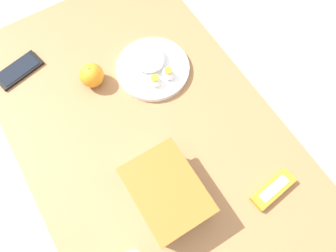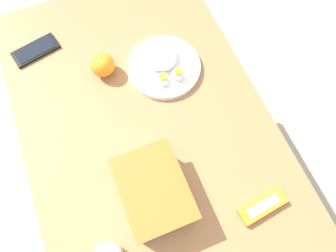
{
  "view_description": "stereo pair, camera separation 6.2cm",
  "coord_description": "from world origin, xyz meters",
  "px_view_note": "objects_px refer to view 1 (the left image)",
  "views": [
    {
      "loc": [
        -0.32,
        0.14,
        1.63
      ],
      "look_at": [
        -0.01,
        -0.05,
        0.78
      ],
      "focal_mm": 35.0,
      "sensor_mm": 36.0,
      "label": 1
    },
    {
      "loc": [
        -0.35,
        0.08,
        1.63
      ],
      "look_at": [
        -0.01,
        -0.05,
        0.78
      ],
      "focal_mm": 35.0,
      "sensor_mm": 36.0,
      "label": 2
    }
  ],
  "objects_px": {
    "food_container": "(167,194)",
    "rice_plate": "(152,65)",
    "orange_fruit": "(92,75)",
    "candy_bar": "(273,189)",
    "cell_phone": "(19,70)"
  },
  "relations": [
    {
      "from": "orange_fruit",
      "to": "rice_plate",
      "type": "xyz_separation_m",
      "value": [
        -0.05,
        -0.18,
        -0.02
      ]
    },
    {
      "from": "cell_phone",
      "to": "rice_plate",
      "type": "bearing_deg",
      "value": -120.5
    },
    {
      "from": "food_container",
      "to": "candy_bar",
      "type": "height_order",
      "value": "food_container"
    },
    {
      "from": "orange_fruit",
      "to": "cell_phone",
      "type": "relative_size",
      "value": 0.47
    },
    {
      "from": "food_container",
      "to": "rice_plate",
      "type": "bearing_deg",
      "value": -24.96
    },
    {
      "from": "food_container",
      "to": "cell_phone",
      "type": "bearing_deg",
      "value": 18.07
    },
    {
      "from": "orange_fruit",
      "to": "rice_plate",
      "type": "height_order",
      "value": "orange_fruit"
    },
    {
      "from": "rice_plate",
      "to": "candy_bar",
      "type": "bearing_deg",
      "value": -170.94
    },
    {
      "from": "food_container",
      "to": "candy_bar",
      "type": "xyz_separation_m",
      "value": [
        -0.13,
        -0.25,
        -0.03
      ]
    },
    {
      "from": "orange_fruit",
      "to": "food_container",
      "type": "bearing_deg",
      "value": -179.26
    },
    {
      "from": "candy_bar",
      "to": "cell_phone",
      "type": "height_order",
      "value": "candy_bar"
    },
    {
      "from": "rice_plate",
      "to": "candy_bar",
      "type": "height_order",
      "value": "rice_plate"
    },
    {
      "from": "rice_plate",
      "to": "cell_phone",
      "type": "xyz_separation_m",
      "value": [
        0.21,
        0.36,
        -0.01
      ]
    },
    {
      "from": "food_container",
      "to": "candy_bar",
      "type": "relative_size",
      "value": 1.62
    },
    {
      "from": "cell_phone",
      "to": "food_container",
      "type": "bearing_deg",
      "value": -161.93
    }
  ]
}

